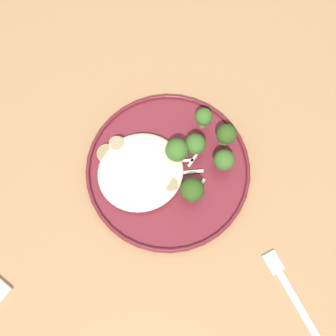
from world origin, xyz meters
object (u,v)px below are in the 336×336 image
object	(u,v)px
dinner_fork	(295,300)
broccoli_floret_right_tilted	(177,150)
seared_scallop_rear_pale	(135,174)
seared_scallop_tiny_bay	(107,154)
seared_scallop_large_seared	(170,185)
seared_scallop_front_small	(143,190)
broccoli_floret_small_sprig	(195,144)
seared_scallop_tilted_round	(121,160)
seared_scallop_on_noodles	(124,180)
broccoli_floret_near_rim	(204,117)
broccoli_floret_beside_noodles	(192,190)
dinner_plate	(168,170)
broccoli_floret_front_edge	(226,135)
seared_scallop_center_golden	(117,145)
broccoli_floret_rear_charred	(224,160)

from	to	relation	value
dinner_fork	broccoli_floret_right_tilted	bearing A→B (deg)	-76.54
seared_scallop_rear_pale	seared_scallop_tiny_bay	bearing A→B (deg)	-61.09
seared_scallop_large_seared	broccoli_floret_right_tilted	world-z (taller)	broccoli_floret_right_tilted
seared_scallop_front_small	broccoli_floret_right_tilted	size ratio (longest dim) A/B	0.53
broccoli_floret_small_sprig	seared_scallop_tilted_round	bearing A→B (deg)	-15.70
seared_scallop_on_noodles	dinner_fork	size ratio (longest dim) A/B	0.15
broccoli_floret_small_sprig	broccoli_floret_near_rim	size ratio (longest dim) A/B	0.97
broccoli_floret_beside_noodles	broccoli_floret_right_tilted	distance (m)	0.07
seared_scallop_tiny_bay	dinner_plate	bearing A→B (deg)	141.70
seared_scallop_large_seared	broccoli_floret_front_edge	size ratio (longest dim) A/B	0.45
seared_scallop_large_seared	broccoli_floret_small_sprig	bearing A→B (deg)	-147.34
seared_scallop_front_small	seared_scallop_tilted_round	size ratio (longest dim) A/B	1.01
dinner_fork	dinner_plate	bearing A→B (deg)	-71.49
seared_scallop_large_seared	broccoli_floret_front_edge	distance (m)	0.13
seared_scallop_front_small	seared_scallop_on_noodles	size ratio (longest dim) A/B	1.11
seared_scallop_center_golden	broccoli_floret_rear_charred	bearing A→B (deg)	144.42
dinner_plate	broccoli_floret_front_edge	xyz separation A→B (m)	(-0.11, -0.00, 0.04)
seared_scallop_large_seared	seared_scallop_on_noodles	bearing A→B (deg)	-31.96
seared_scallop_center_golden	broccoli_floret_right_tilted	bearing A→B (deg)	145.11
broccoli_floret_small_sprig	broccoli_floret_near_rim	bearing A→B (deg)	-132.16
seared_scallop_on_noodles	broccoli_floret_beside_noodles	size ratio (longest dim) A/B	0.49
seared_scallop_tiny_bay	broccoli_floret_right_tilted	xyz separation A→B (m)	(-0.11, 0.05, 0.03)
broccoli_floret_beside_noodles	dinner_fork	distance (m)	0.25
seared_scallop_tiny_bay	broccoli_floret_right_tilted	size ratio (longest dim) A/B	0.62
seared_scallop_rear_pale	broccoli_floret_right_tilted	world-z (taller)	broccoli_floret_right_tilted
broccoli_floret_beside_noodles	seared_scallop_tiny_bay	bearing A→B (deg)	-50.75
seared_scallop_large_seared	seared_scallop_front_small	bearing A→B (deg)	-15.45
seared_scallop_large_seared	broccoli_floret_beside_noodles	xyz separation A→B (m)	(-0.03, 0.03, 0.02)
broccoli_floret_front_edge	broccoli_floret_near_rim	world-z (taller)	broccoli_floret_front_edge
dinner_plate	broccoli_floret_small_sprig	size ratio (longest dim) A/B	5.47
seared_scallop_tiny_bay	seared_scallop_large_seared	size ratio (longest dim) A/B	1.35
seared_scallop_rear_pale	broccoli_floret_front_edge	size ratio (longest dim) A/B	0.49
seared_scallop_tiny_bay	broccoli_floret_small_sprig	distance (m)	0.16
dinner_plate	broccoli_floret_front_edge	world-z (taller)	broccoli_floret_front_edge
broccoli_floret_rear_charred	seared_scallop_rear_pale	bearing A→B (deg)	-17.92
seared_scallop_large_seared	broccoli_floret_beside_noodles	bearing A→B (deg)	133.30
seared_scallop_rear_pale	broccoli_floret_beside_noodles	world-z (taller)	broccoli_floret_beside_noodles
seared_scallop_front_small	broccoli_floret_near_rim	world-z (taller)	broccoli_floret_near_rim
seared_scallop_rear_pale	dinner_fork	xyz separation A→B (m)	(-0.15, 0.30, -0.02)
seared_scallop_center_golden	seared_scallop_on_noodles	xyz separation A→B (m)	(0.01, 0.06, -0.00)
seared_scallop_tiny_bay	broccoli_floret_right_tilted	distance (m)	0.12
seared_scallop_tiny_bay	seared_scallop_on_noodles	size ratio (longest dim) A/B	1.28
broccoli_floret_right_tilted	dinner_fork	world-z (taller)	broccoli_floret_right_tilted
dinner_plate	seared_scallop_on_noodles	bearing A→B (deg)	-8.93
broccoli_floret_right_tilted	broccoli_floret_rear_charred	world-z (taller)	broccoli_floret_right_tilted
dinner_plate	seared_scallop_front_small	distance (m)	0.06
broccoli_floret_small_sprig	broccoli_floret_right_tilted	distance (m)	0.03
dinner_plate	seared_scallop_large_seared	xyz separation A→B (m)	(0.01, 0.03, 0.01)
seared_scallop_rear_pale	seared_scallop_tilted_round	bearing A→B (deg)	-70.43
seared_scallop_center_golden	seared_scallop_large_seared	size ratio (longest dim) A/B	1.06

